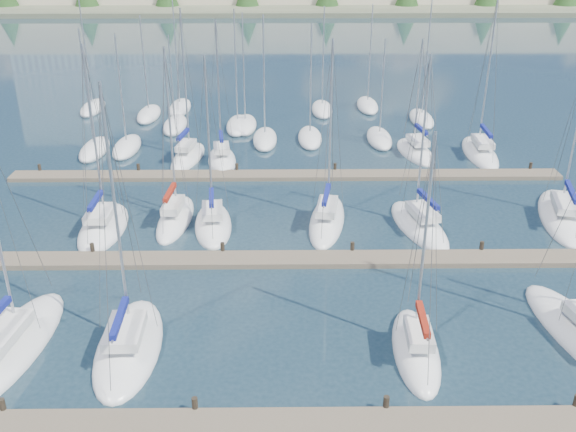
{
  "coord_description": "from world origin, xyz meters",
  "views": [
    {
      "loc": [
        -0.32,
        -18.05,
        18.93
      ],
      "look_at": [
        0.0,
        14.0,
        4.0
      ],
      "focal_mm": 40.0,
      "sensor_mm": 36.0,
      "label": 1
    }
  ],
  "objects_px": {
    "sailboat_b": "(11,347)",
    "sailboat_k": "(327,220)",
    "sailboat_h": "(103,227)",
    "sailboat_q": "(415,152)",
    "sailboat_i": "(175,218)",
    "sailboat_c": "(129,346)",
    "sailboat_r": "(480,153)",
    "sailboat_n": "(188,157)",
    "sailboat_j": "(213,224)",
    "sailboat_l": "(419,225)",
    "sailboat_o": "(222,160)",
    "sailboat_m": "(562,216)",
    "sailboat_d": "(416,349)"
  },
  "relations": [
    {
      "from": "sailboat_r",
      "to": "sailboat_o",
      "type": "bearing_deg",
      "value": -173.09
    },
    {
      "from": "sailboat_r",
      "to": "sailboat_n",
      "type": "height_order",
      "value": "sailboat_r"
    },
    {
      "from": "sailboat_i",
      "to": "sailboat_h",
      "type": "distance_m",
      "value": 4.79
    },
    {
      "from": "sailboat_c",
      "to": "sailboat_m",
      "type": "relative_size",
      "value": 1.03
    },
    {
      "from": "sailboat_c",
      "to": "sailboat_q",
      "type": "bearing_deg",
      "value": 53.69
    },
    {
      "from": "sailboat_i",
      "to": "sailboat_h",
      "type": "xyz_separation_m",
      "value": [
        -4.61,
        -1.29,
        -0.02
      ]
    },
    {
      "from": "sailboat_k",
      "to": "sailboat_o",
      "type": "bearing_deg",
      "value": 133.11
    },
    {
      "from": "sailboat_i",
      "to": "sailboat_h",
      "type": "bearing_deg",
      "value": -161.11
    },
    {
      "from": "sailboat_i",
      "to": "sailboat_k",
      "type": "relative_size",
      "value": 0.96
    },
    {
      "from": "sailboat_k",
      "to": "sailboat_h",
      "type": "relative_size",
      "value": 1.01
    },
    {
      "from": "sailboat_o",
      "to": "sailboat_k",
      "type": "distance_m",
      "value": 14.64
    },
    {
      "from": "sailboat_r",
      "to": "sailboat_k",
      "type": "height_order",
      "value": "sailboat_r"
    },
    {
      "from": "sailboat_j",
      "to": "sailboat_q",
      "type": "xyz_separation_m",
      "value": [
        16.47,
        14.57,
        -0.01
      ]
    },
    {
      "from": "sailboat_c",
      "to": "sailboat_b",
      "type": "distance_m",
      "value": 5.68
    },
    {
      "from": "sailboat_b",
      "to": "sailboat_k",
      "type": "bearing_deg",
      "value": 47.54
    },
    {
      "from": "sailboat_l",
      "to": "sailboat_k",
      "type": "height_order",
      "value": "sailboat_k"
    },
    {
      "from": "sailboat_d",
      "to": "sailboat_i",
      "type": "xyz_separation_m",
      "value": [
        -13.73,
        14.88,
        0.0
      ]
    },
    {
      "from": "sailboat_l",
      "to": "sailboat_c",
      "type": "distance_m",
      "value": 21.27
    },
    {
      "from": "sailboat_d",
      "to": "sailboat_n",
      "type": "xyz_separation_m",
      "value": [
        -14.5,
        27.38,
        0.01
      ]
    },
    {
      "from": "sailboat_m",
      "to": "sailboat_i",
      "type": "bearing_deg",
      "value": -166.54
    },
    {
      "from": "sailboat_o",
      "to": "sailboat_b",
      "type": "distance_m",
      "value": 27.46
    },
    {
      "from": "sailboat_l",
      "to": "sailboat_i",
      "type": "xyz_separation_m",
      "value": [
        -16.55,
        1.23,
        0.02
      ]
    },
    {
      "from": "sailboat_o",
      "to": "sailboat_i",
      "type": "bearing_deg",
      "value": -107.67
    },
    {
      "from": "sailboat_l",
      "to": "sailboat_q",
      "type": "xyz_separation_m",
      "value": [
        2.61,
        14.88,
        -0.0
      ]
    },
    {
      "from": "sailboat_k",
      "to": "sailboat_i",
      "type": "bearing_deg",
      "value": -172.77
    },
    {
      "from": "sailboat_l",
      "to": "sailboat_c",
      "type": "xyz_separation_m",
      "value": [
        -16.63,
        -13.25,
        0.0
      ]
    },
    {
      "from": "sailboat_k",
      "to": "sailboat_r",
      "type": "bearing_deg",
      "value": 52.74
    },
    {
      "from": "sailboat_j",
      "to": "sailboat_q",
      "type": "height_order",
      "value": "sailboat_j"
    },
    {
      "from": "sailboat_n",
      "to": "sailboat_q",
      "type": "xyz_separation_m",
      "value": [
        19.94,
        1.16,
        -0.03
      ]
    },
    {
      "from": "sailboat_c",
      "to": "sailboat_o",
      "type": "xyz_separation_m",
      "value": [
        2.3,
        26.28,
        0.02
      ]
    },
    {
      "from": "sailboat_h",
      "to": "sailboat_b",
      "type": "height_order",
      "value": "sailboat_b"
    },
    {
      "from": "sailboat_h",
      "to": "sailboat_d",
      "type": "bearing_deg",
      "value": -36.9
    },
    {
      "from": "sailboat_n",
      "to": "sailboat_m",
      "type": "xyz_separation_m",
      "value": [
        27.54,
        -12.38,
        -0.03
      ]
    },
    {
      "from": "sailboat_n",
      "to": "sailboat_k",
      "type": "relative_size",
      "value": 1.02
    },
    {
      "from": "sailboat_c",
      "to": "sailboat_q",
      "type": "height_order",
      "value": "sailboat_c"
    },
    {
      "from": "sailboat_n",
      "to": "sailboat_q",
      "type": "distance_m",
      "value": 19.97
    },
    {
      "from": "sailboat_q",
      "to": "sailboat_i",
      "type": "bearing_deg",
      "value": -152.99
    },
    {
      "from": "sailboat_r",
      "to": "sailboat_n",
      "type": "relative_size",
      "value": 1.08
    },
    {
      "from": "sailboat_l",
      "to": "sailboat_c",
      "type": "relative_size",
      "value": 0.89
    },
    {
      "from": "sailboat_o",
      "to": "sailboat_q",
      "type": "distance_m",
      "value": 17.04
    },
    {
      "from": "sailboat_i",
      "to": "sailboat_k",
      "type": "distance_m",
      "value": 10.42
    },
    {
      "from": "sailboat_l",
      "to": "sailboat_k",
      "type": "xyz_separation_m",
      "value": [
        -6.14,
        0.89,
        0.01
      ]
    },
    {
      "from": "sailboat_i",
      "to": "sailboat_b",
      "type": "relative_size",
      "value": 0.93
    },
    {
      "from": "sailboat_h",
      "to": "sailboat_b",
      "type": "xyz_separation_m",
      "value": [
        -1.15,
        -13.19,
        -0.01
      ]
    },
    {
      "from": "sailboat_d",
      "to": "sailboat_b",
      "type": "relative_size",
      "value": 0.87
    },
    {
      "from": "sailboat_h",
      "to": "sailboat_j",
      "type": "bearing_deg",
      "value": 2.54
    },
    {
      "from": "sailboat_o",
      "to": "sailboat_h",
      "type": "xyz_separation_m",
      "value": [
        -6.83,
        -13.08,
        -0.02
      ]
    },
    {
      "from": "sailboat_k",
      "to": "sailboat_q",
      "type": "height_order",
      "value": "sailboat_k"
    },
    {
      "from": "sailboat_i",
      "to": "sailboat_j",
      "type": "height_order",
      "value": "sailboat_i"
    },
    {
      "from": "sailboat_d",
      "to": "sailboat_i",
      "type": "distance_m",
      "value": 20.25
    }
  ]
}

